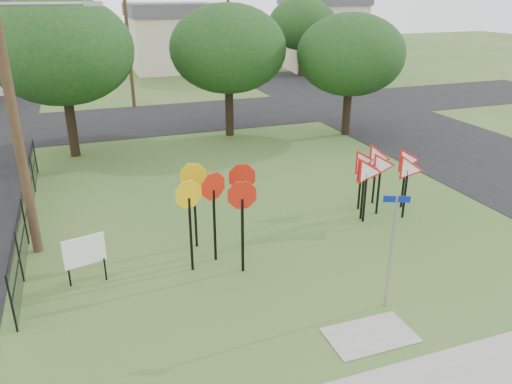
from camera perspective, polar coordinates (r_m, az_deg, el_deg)
The scene contains 19 objects.
ground at distance 13.82m, azimuth 7.59°, elevation -10.16°, with size 140.00×140.00×0.00m, color #33541F.
street_right at distance 27.85m, azimuth 20.43°, elevation 5.44°, with size 8.00×50.00×0.02m, color black.
street_far at distance 31.66m, azimuth -9.21°, elevation 8.43°, with size 60.00×8.00×0.02m, color black.
curb_pad at distance 12.14m, azimuth 12.92°, elevation -15.66°, with size 2.00×1.20×0.02m, color gray.
street_name_sign at distance 12.33m, azimuth 15.23°, elevation -5.89°, with size 0.57×0.26×2.98m.
stop_sign_cluster at distance 13.99m, azimuth -4.58°, elevation -0.41°, with size 2.57×2.10×2.72m.
yield_sign_cluster at distance 17.59m, azimuth 14.06°, elevation 2.72°, with size 2.91×2.23×2.30m.
info_board at distance 13.96m, azimuth -19.00°, elevation -6.56°, with size 1.08×0.31×1.38m.
utility_pole_main at distance 15.01m, azimuth -26.41°, elevation 11.74°, with size 3.55×0.33×10.00m.
far_pole_a at distance 34.58m, azimuth -14.44°, elevation 16.90°, with size 1.40×0.24×9.00m.
far_pole_b at distance 40.12m, azimuth -3.14°, elevation 17.78°, with size 1.40×0.24×8.50m.
far_pole_c at distance 40.61m, azimuth -27.15°, elevation 15.93°, with size 1.40×0.24×9.00m.
fence_run at distance 17.89m, azimuth -24.72°, elevation -1.52°, with size 0.05×11.55×1.50m.
house_mid at distance 51.36m, azimuth -9.45°, elevation 17.13°, with size 8.40×8.40×6.20m.
house_right at distance 52.09m, azimuth 7.50°, elevation 17.85°, with size 8.30×8.30×7.20m.
tree_near_left at distance 24.41m, azimuth -21.40°, elevation 14.82°, with size 6.40×6.40×7.27m.
tree_near_mid at distance 26.55m, azimuth -3.21°, elevation 16.02°, with size 6.00×6.00×6.80m.
tree_near_right at distance 27.15m, azimuth 10.76°, elevation 15.14°, with size 5.60×5.60×6.33m.
tree_far_right at distance 46.70m, azimuth 5.27°, elevation 18.56°, with size 6.00×6.00×6.80m.
Camera 1 is at (-5.63, -10.28, 7.33)m, focal length 35.00 mm.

